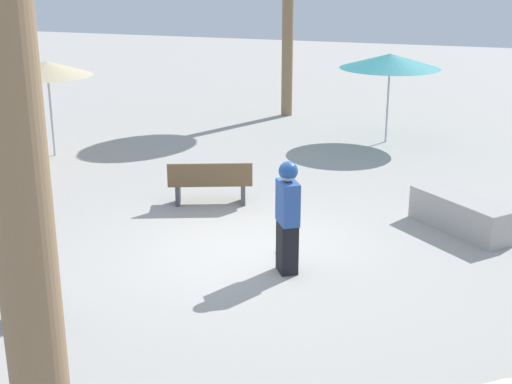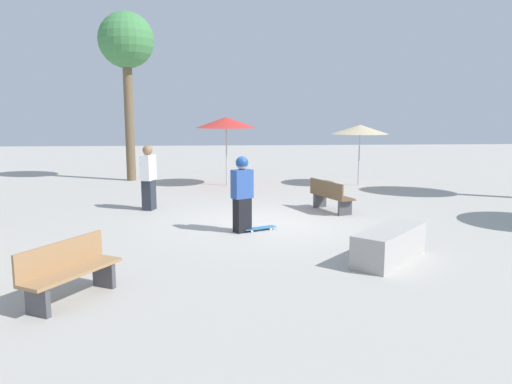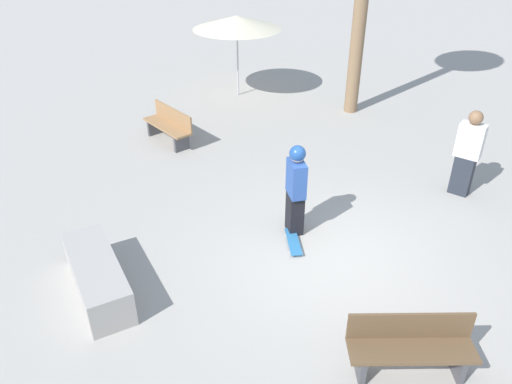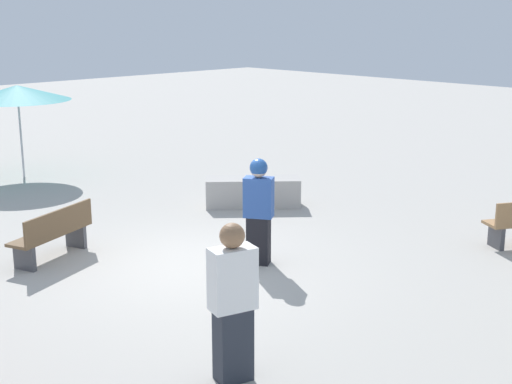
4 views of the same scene
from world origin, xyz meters
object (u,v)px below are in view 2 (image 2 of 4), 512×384
Objects in this scene: shade_umbrella_red at (226,122)px; palm_tree_far_back at (126,45)px; bench_far at (330,196)px; skater_main at (242,192)px; skateboard at (260,228)px; concrete_ledge at (390,244)px; shade_umbrella_tan at (360,129)px; bench_near at (69,271)px; bystander_watching at (148,178)px.

palm_tree_far_back reaches higher than shade_umbrella_red.
shade_umbrella_red reaches higher than bench_far.
palm_tree_far_back reaches higher than skater_main.
skateboard is 3.33m from concrete_ledge.
shade_umbrella_red is (0.32, 4.91, 0.26)m from shade_umbrella_tan.
concrete_ledge is 1.14× the size of bench_far.
palm_tree_far_back is (13.11, 1.35, 4.85)m from bench_near.
bench_far is (4.63, 0.07, 0.13)m from concrete_ledge.
concrete_ledge is at bearing -163.96° from shade_umbrella_red.
shade_umbrella_tan is at bearing 33.48° from skateboard.
skateboard is 0.43× the size of concrete_ledge.
shade_umbrella_red is (7.32, 0.63, 2.28)m from skateboard.
skater_main is 3.76m from bystander_watching.
skateboard is at bearing -17.85° from skater_main.
shade_umbrella_red is 1.41× the size of bystander_watching.
bystander_watching is (-4.58, 2.24, -1.44)m from shade_umbrella_red.
skateboard is at bearing 41.17° from concrete_ledge.
skater_main is at bearing -122.55° from bystander_watching.
concrete_ledge is 0.84× the size of shade_umbrella_tan.
bench_near is 0.63× the size of shade_umbrella_red.
bench_far is at bearing 156.07° from shade_umbrella_tan.
concrete_ledge is 0.29× the size of palm_tree_far_back.
bystander_watching is at bearing -166.11° from palm_tree_far_back.
bench_far is 0.74× the size of shade_umbrella_tan.
concrete_ledge is 14.20m from palm_tree_far_back.
shade_umbrella_red reaches higher than concrete_ledge.
bench_near is (-4.08, 3.08, 0.37)m from skateboard.
skater_main is 0.77× the size of shade_umbrella_tan.
bystander_watching is (2.74, 2.87, 0.84)m from skateboard.
concrete_ledge is 1.17× the size of bench_near.
shade_umbrella_tan is (11.08, -7.36, 1.65)m from bench_near.
bench_near is 0.71× the size of shade_umbrella_tan.
bench_far is (6.21, -5.19, 0.00)m from bench_near.
skateboard is 0.50× the size of bench_near.
shade_umbrella_tan is at bearing -42.76° from bystander_watching.
bench_far is at bearing 9.41° from skater_main.
shade_umbrella_tan is 4.93m from shade_umbrella_red.
bystander_watching is at bearing 120.81° from shade_umbrella_tan.
shade_umbrella_red is at bearing -9.61° from bystander_watching.
bench_near is 0.97× the size of bench_far.
shade_umbrella_red is at bearing -162.01° from bench_near.
shade_umbrella_tan is at bearing 135.69° from bench_far.
palm_tree_far_back is (2.03, 8.71, 3.20)m from shade_umbrella_tan.
concrete_ledge is 1.04× the size of bystander_watching.
bench_near is (-3.98, 2.67, -0.50)m from skater_main.
palm_tree_far_back is at bearing -144.02° from bench_near.
palm_tree_far_back reaches higher than bench_near.
shade_umbrella_tan reaches higher than concrete_ledge.
shade_umbrella_tan is (4.87, -2.16, 1.65)m from bench_far.
concrete_ledge is (-2.40, -2.59, -0.63)m from skater_main.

